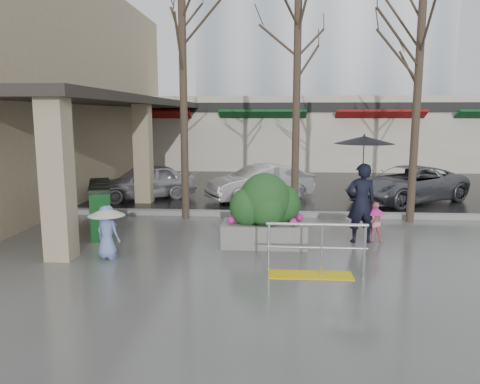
# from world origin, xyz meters

# --- Properties ---
(ground) EXTENTS (120.00, 120.00, 0.00)m
(ground) POSITION_xyz_m (0.00, 0.00, 0.00)
(ground) COLOR #51514F
(ground) RESTS_ON ground
(street_asphalt) EXTENTS (120.00, 36.00, 0.01)m
(street_asphalt) POSITION_xyz_m (0.00, 22.00, 0.01)
(street_asphalt) COLOR black
(street_asphalt) RESTS_ON ground
(curb) EXTENTS (120.00, 0.30, 0.15)m
(curb) POSITION_xyz_m (0.00, 4.00, 0.07)
(curb) COLOR gray
(curb) RESTS_ON ground
(near_building) EXTENTS (6.00, 18.00, 8.00)m
(near_building) POSITION_xyz_m (-9.00, 8.00, 4.00)
(near_building) COLOR tan
(near_building) RESTS_ON ground
(canopy_slab) EXTENTS (2.80, 18.00, 0.25)m
(canopy_slab) POSITION_xyz_m (-4.80, 8.00, 3.62)
(canopy_slab) COLOR #2D2823
(canopy_slab) RESTS_ON pillar_front
(pillar_front) EXTENTS (0.55, 0.55, 3.50)m
(pillar_front) POSITION_xyz_m (-3.90, -0.50, 1.75)
(pillar_front) COLOR tan
(pillar_front) RESTS_ON ground
(pillar_back) EXTENTS (0.55, 0.55, 3.50)m
(pillar_back) POSITION_xyz_m (-3.90, 6.00, 1.75)
(pillar_back) COLOR tan
(pillar_back) RESTS_ON ground
(storefront_row) EXTENTS (34.00, 6.74, 4.00)m
(storefront_row) POSITION_xyz_m (2.00, 17.97, 2.01)
(storefront_row) COLOR beige
(storefront_row) RESTS_ON ground
(handrail) EXTENTS (1.90, 0.50, 1.03)m
(handrail) POSITION_xyz_m (1.36, -1.20, 0.38)
(handrail) COLOR yellow
(handrail) RESTS_ON ground
(tree_west) EXTENTS (3.20, 3.20, 6.80)m
(tree_west) POSITION_xyz_m (-2.00, 3.60, 5.08)
(tree_west) COLOR #382B21
(tree_west) RESTS_ON ground
(tree_midwest) EXTENTS (3.20, 3.20, 7.00)m
(tree_midwest) POSITION_xyz_m (1.20, 3.60, 5.23)
(tree_midwest) COLOR #382B21
(tree_midwest) RESTS_ON ground
(tree_mideast) EXTENTS (3.20, 3.20, 6.50)m
(tree_mideast) POSITION_xyz_m (4.50, 3.60, 4.86)
(tree_mideast) COLOR #382B21
(tree_mideast) RESTS_ON ground
(woman) EXTENTS (1.40, 1.40, 2.59)m
(woman) POSITION_xyz_m (2.67, 1.27, 1.51)
(woman) COLOR black
(woman) RESTS_ON ground
(child_pink) EXTENTS (0.55, 0.55, 0.96)m
(child_pink) POSITION_xyz_m (3.00, 1.37, 0.55)
(child_pink) COLOR pink
(child_pink) RESTS_ON ground
(child_blue) EXTENTS (0.78, 0.78, 1.15)m
(child_blue) POSITION_xyz_m (-2.93, -0.39, 0.72)
(child_blue) COLOR #7187CA
(child_blue) RESTS_ON ground
(planter) EXTENTS (1.96, 1.16, 1.71)m
(planter) POSITION_xyz_m (0.39, 0.86, 0.82)
(planter) COLOR slate
(planter) RESTS_ON ground
(news_boxes) EXTENTS (1.27, 2.32, 1.27)m
(news_boxes) POSITION_xyz_m (-3.91, 1.84, 0.64)
(news_boxes) COLOR #0E3D15
(news_boxes) RESTS_ON ground
(car_a) EXTENTS (3.94, 3.17, 1.26)m
(car_a) POSITION_xyz_m (-4.09, 6.63, 0.63)
(car_a) COLOR #A2A2A6
(car_a) RESTS_ON ground
(car_b) EXTENTS (3.98, 3.05, 1.26)m
(car_b) POSITION_xyz_m (0.13, 6.74, 0.63)
(car_b) COLOR silver
(car_b) RESTS_ON ground
(car_c) EXTENTS (4.94, 4.23, 1.26)m
(car_c) POSITION_xyz_m (5.22, 6.69, 0.63)
(car_c) COLOR slate
(car_c) RESTS_ON ground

